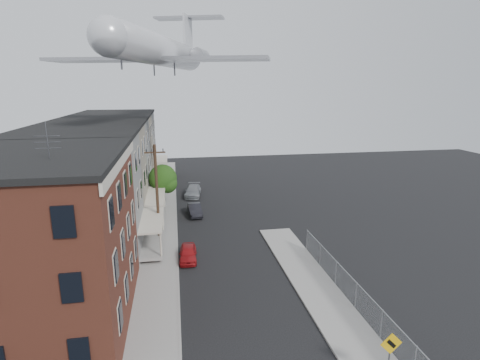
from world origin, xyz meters
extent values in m
cube|color=gray|center=(-5.50, 24.00, 0.06)|extent=(3.00, 62.00, 0.12)
cube|color=gray|center=(5.50, 6.00, 0.06)|extent=(3.00, 26.00, 0.12)
cube|color=gray|center=(-4.05, 24.00, 0.07)|extent=(0.15, 62.00, 0.14)
cube|color=gray|center=(4.05, 6.00, 0.07)|extent=(0.15, 26.00, 0.14)
cube|color=#321810|center=(-12.00, 7.00, 5.00)|extent=(10.00, 12.00, 10.00)
cube|color=black|center=(-12.00, 7.00, 10.15)|extent=(10.30, 12.30, 0.30)
cube|color=beige|center=(-6.92, 7.00, 9.70)|extent=(0.16, 12.20, 0.60)
cylinder|color=#515156|center=(-10.00, 5.00, 11.15)|extent=(0.04, 0.04, 2.00)
cube|color=slate|center=(-12.00, 16.50, 5.00)|extent=(10.00, 7.00, 10.00)
cube|color=black|center=(-12.00, 16.50, 10.15)|extent=(10.25, 7.00, 0.30)
cube|color=gray|center=(-6.10, 16.50, 0.55)|extent=(1.80, 6.40, 0.25)
cube|color=beige|center=(-6.10, 16.50, 2.75)|extent=(1.90, 6.50, 0.15)
cube|color=gray|center=(-12.00, 23.50, 5.00)|extent=(10.00, 7.00, 10.00)
cube|color=black|center=(-12.00, 23.50, 10.15)|extent=(10.25, 7.00, 0.30)
cube|color=gray|center=(-6.10, 23.50, 0.55)|extent=(1.80, 6.40, 0.25)
cube|color=beige|center=(-6.10, 23.50, 2.75)|extent=(1.90, 6.50, 0.15)
cube|color=slate|center=(-12.00, 30.50, 5.00)|extent=(10.00, 7.00, 10.00)
cube|color=black|center=(-12.00, 30.50, 10.15)|extent=(10.25, 7.00, 0.30)
cube|color=gray|center=(-6.10, 30.50, 0.55)|extent=(1.80, 6.40, 0.25)
cube|color=beige|center=(-6.10, 30.50, 2.75)|extent=(1.90, 6.50, 0.15)
cube|color=gray|center=(-12.00, 37.50, 5.00)|extent=(10.00, 7.00, 10.00)
cube|color=black|center=(-12.00, 37.50, 10.15)|extent=(10.25, 7.00, 0.30)
cube|color=gray|center=(-6.10, 37.50, 0.55)|extent=(1.80, 6.40, 0.25)
cube|color=beige|center=(-6.10, 37.50, 2.75)|extent=(1.90, 6.50, 0.15)
cube|color=slate|center=(-12.00, 44.50, 5.00)|extent=(10.00, 7.00, 10.00)
cube|color=black|center=(-12.00, 44.50, 10.15)|extent=(10.25, 7.00, 0.30)
cube|color=gray|center=(-6.10, 44.50, 0.55)|extent=(1.80, 6.40, 0.25)
cube|color=beige|center=(-6.10, 44.50, 2.75)|extent=(1.90, 6.50, 0.15)
cylinder|color=gray|center=(7.00, 2.00, 0.95)|extent=(0.06, 0.06, 1.90)
cylinder|color=gray|center=(7.00, 5.00, 0.95)|extent=(0.06, 0.06, 1.90)
cylinder|color=gray|center=(7.00, 8.00, 0.95)|extent=(0.06, 0.06, 1.90)
cylinder|color=gray|center=(7.00, 11.00, 0.95)|extent=(0.06, 0.06, 1.90)
cylinder|color=gray|center=(7.00, 14.00, 0.95)|extent=(0.06, 0.06, 1.90)
cube|color=gray|center=(7.00, 5.00, 1.85)|extent=(0.04, 18.00, 0.04)
cube|color=gray|center=(7.00, 5.00, 0.95)|extent=(0.02, 18.00, 1.80)
cylinder|color=#515156|center=(5.60, -1.00, 1.30)|extent=(0.07, 0.07, 2.60)
cube|color=#E8AD0C|center=(5.60, -1.04, 2.25)|extent=(1.10, 0.03, 1.10)
cube|color=black|center=(5.60, -1.06, 2.25)|extent=(0.52, 0.02, 0.52)
cylinder|color=black|center=(-5.60, 18.00, 4.50)|extent=(0.26, 0.26, 9.00)
cube|color=black|center=(-5.60, 18.00, 8.30)|extent=(1.80, 0.12, 0.12)
cylinder|color=black|center=(-6.30, 18.00, 8.50)|extent=(0.08, 0.08, 0.25)
cylinder|color=black|center=(-4.90, 18.00, 8.50)|extent=(0.08, 0.08, 0.25)
cylinder|color=black|center=(-5.40, 28.00, 1.20)|extent=(0.24, 0.24, 2.40)
sphere|color=#173D10|center=(-5.40, 28.00, 3.60)|extent=(3.20, 3.20, 3.20)
sphere|color=#173D10|center=(-4.90, 27.70, 3.04)|extent=(2.24, 2.24, 2.24)
imported|color=#A91519|center=(-3.18, 13.95, 0.58)|extent=(1.54, 3.47, 1.16)
imported|color=black|center=(-2.02, 24.92, 0.63)|extent=(1.61, 3.89, 1.25)
imported|color=gray|center=(-1.80, 32.48, 0.67)|extent=(2.51, 4.85, 1.34)
cylinder|color=silver|center=(-4.93, 26.83, 17.38)|extent=(9.77, 22.44, 3.01)
sphere|color=silver|center=(-8.38, 16.07, 17.38)|extent=(3.01, 3.01, 3.01)
cone|color=silver|center=(-1.47, 37.59, 17.38)|extent=(3.73, 3.61, 3.01)
cube|color=#939399|center=(-5.36, 25.49, 16.44)|extent=(22.73, 10.67, 0.33)
cylinder|color=#939399|center=(-4.63, 35.14, 17.57)|extent=(2.59, 4.05, 1.51)
cylinder|color=#939399|center=(-0.33, 33.76, 17.57)|extent=(2.59, 4.05, 1.51)
cube|color=silver|center=(-1.62, 37.14, 20.02)|extent=(1.32, 3.48, 5.27)
cube|color=#939399|center=(-1.33, 38.04, 22.47)|extent=(9.27, 5.06, 0.24)
cylinder|color=#515156|center=(-7.80, 17.86, 15.69)|extent=(0.15, 0.15, 1.13)
camera|label=1|loc=(-3.88, -14.53, 13.77)|focal=28.00mm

